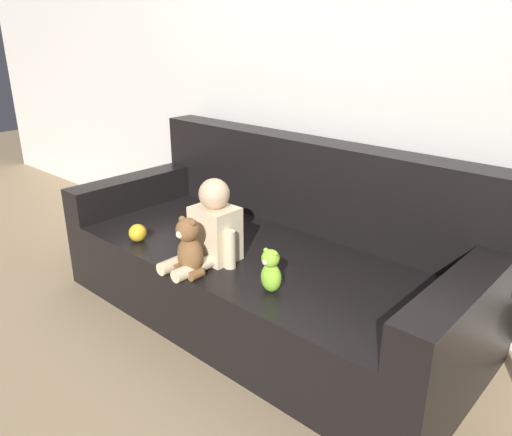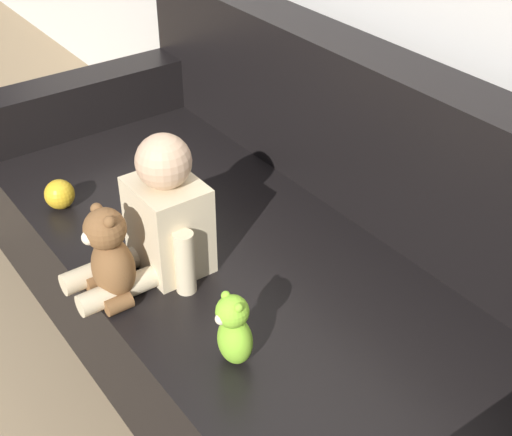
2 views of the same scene
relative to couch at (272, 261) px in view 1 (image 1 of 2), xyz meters
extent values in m
plane|color=#9E8460|center=(0.00, -0.07, -0.29)|extent=(12.00, 12.00, 0.00)
cube|color=silver|center=(0.00, 0.49, 1.01)|extent=(8.00, 0.05, 2.60)
cube|color=black|center=(0.00, -0.07, -0.09)|extent=(2.14, 0.96, 0.38)
cube|color=black|center=(0.00, 0.32, 0.34)|extent=(2.14, 0.18, 0.48)
cube|color=black|center=(-0.99, -0.07, 0.19)|extent=(0.16, 0.96, 0.19)
cube|color=black|center=(0.99, -0.07, 0.19)|extent=(0.16, 0.96, 0.19)
cube|color=beige|center=(-0.09, -0.31, 0.22)|extent=(0.20, 0.17, 0.26)
sphere|color=tan|center=(-0.09, -0.31, 0.42)|extent=(0.14, 0.14, 0.14)
cylinder|color=beige|center=(-0.14, -0.49, 0.13)|extent=(0.06, 0.21, 0.06)
cylinder|color=beige|center=(-0.04, -0.49, 0.13)|extent=(0.06, 0.21, 0.06)
cylinder|color=beige|center=(-0.21, -0.33, 0.19)|extent=(0.05, 0.05, 0.18)
cylinder|color=beige|center=(0.03, -0.33, 0.19)|extent=(0.05, 0.05, 0.18)
ellipsoid|color=brown|center=(-0.06, -0.49, 0.18)|extent=(0.13, 0.11, 0.17)
sphere|color=brown|center=(-0.06, -0.50, 0.31)|extent=(0.11, 0.11, 0.11)
sphere|color=brown|center=(-0.09, -0.50, 0.35)|extent=(0.03, 0.03, 0.03)
sphere|color=brown|center=(-0.02, -0.50, 0.35)|extent=(0.03, 0.03, 0.03)
sphere|color=beige|center=(-0.06, -0.54, 0.30)|extent=(0.04, 0.04, 0.04)
cylinder|color=brown|center=(-0.12, -0.51, 0.12)|extent=(0.04, 0.07, 0.04)
cylinder|color=brown|center=(0.00, -0.51, 0.12)|extent=(0.04, 0.07, 0.04)
ellipsoid|color=#8CD133|center=(0.31, -0.37, 0.16)|extent=(0.09, 0.08, 0.12)
sphere|color=#8CD133|center=(0.31, -0.38, 0.25)|extent=(0.08, 0.08, 0.08)
sphere|color=#8CD133|center=(0.29, -0.38, 0.28)|extent=(0.02, 0.02, 0.02)
sphere|color=#8CD133|center=(0.34, -0.38, 0.28)|extent=(0.02, 0.02, 0.02)
sphere|color=beige|center=(0.31, -0.41, 0.24)|extent=(0.03, 0.03, 0.03)
sphere|color=gold|center=(-0.53, -0.44, 0.14)|extent=(0.09, 0.09, 0.09)
camera|label=1|loc=(1.49, -1.77, 1.12)|focal=35.00mm
camera|label=2|loc=(1.29, -1.02, 1.30)|focal=50.00mm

